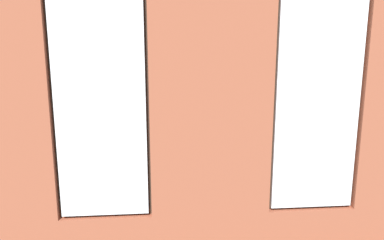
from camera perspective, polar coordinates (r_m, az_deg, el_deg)
ground_plane at (r=6.39m, az=-0.45°, el=-9.43°), size 6.28×5.91×0.10m
brick_wall_with_windows at (r=3.49m, az=2.90°, el=-1.35°), size 5.68×0.30×3.05m
white_wall_right at (r=6.23m, az=-26.90°, el=3.71°), size 0.10×4.91×3.05m
couch_by_window at (r=4.47m, az=-8.10°, el=-14.07°), size 2.09×0.87×0.80m
couch_left at (r=6.76m, az=18.07°, el=-5.45°), size 1.02×2.10×0.80m
coffee_table at (r=6.66m, az=-0.34°, el=-4.64°), size 1.29×0.70×0.44m
cup_ceramic at (r=6.70m, az=-1.78°, el=-3.53°), size 0.09×0.09×0.11m
candle_jar at (r=6.62m, az=-0.34°, el=-3.63°), size 0.08×0.08×0.12m
table_plant_small at (r=6.76m, az=2.57°, el=-2.73°), size 0.15×0.15×0.24m
remote_black at (r=6.52m, az=-3.66°, el=-4.39°), size 0.17×0.14×0.02m
media_console at (r=6.35m, az=-23.50°, el=-7.43°), size 1.27×0.42×0.56m
tv_flatscreen at (r=6.18m, az=-23.97°, el=-1.90°), size 1.01×0.20×0.69m
potted_plant_corner_near_left at (r=8.50m, az=14.04°, el=1.05°), size 0.66×0.66×1.12m
potted_plant_near_tv at (r=5.11m, az=-21.65°, el=-8.38°), size 0.61×0.61×0.88m
potted_plant_by_left_couch at (r=7.94m, az=11.33°, el=-2.24°), size 0.32×0.32×0.55m
potted_plant_foreground_right at (r=8.18m, az=-17.08°, el=0.47°), size 0.96×0.91×1.36m
potted_plant_between_couches at (r=4.48m, az=11.39°, el=-6.90°), size 0.76×0.87×1.41m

